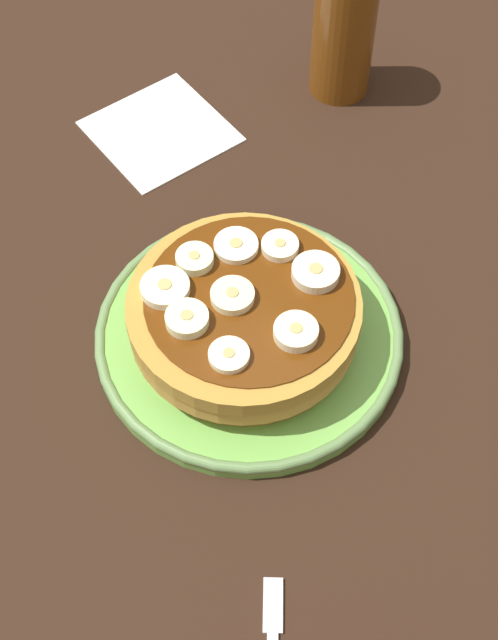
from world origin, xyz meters
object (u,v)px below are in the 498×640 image
Objects in this scene: banana_slice_7 at (195,259)px; banana_slice_8 at (280,247)px; banana_slice_0 at (232,296)px; banana_slice_4 at (236,246)px; banana_slice_2 at (315,273)px; banana_slice_6 at (187,319)px; napkin at (160,131)px; pancake_stack at (245,318)px; syrup_bottle at (344,26)px; banana_slice_3 at (298,330)px; plate at (249,335)px; banana_slice_1 at (165,288)px; banana_slice_5 at (229,356)px.

banana_slice_8 is (3.45, 5.29, -0.06)cm from banana_slice_7.
banana_slice_0 is 5.67cm from banana_slice_8.
banana_slice_7 reaches higher than banana_slice_4.
banana_slice_2 is 9.89cm from banana_slice_6.
banana_slice_6 is 25.49cm from napkin.
syrup_bottle is at bearing 118.85° from pancake_stack.
banana_slice_2 is 1.11× the size of banana_slice_3.
plate is at bearing -32.54° from banana_slice_4.
banana_slice_1 is (-4.55, -3.84, 5.08)cm from plate.
banana_slice_2 is 24.79cm from napkin.
banana_slice_2 is 1.06× the size of banana_slice_4.
banana_slice_4 is (-5.83, -2.25, -0.14)cm from banana_slice_2.
plate is 7.53× the size of banana_slice_6.
pancake_stack is 2.62cm from banana_slice_0.
banana_slice_0 is (-0.71, -0.55, 2.46)cm from pancake_stack.
pancake_stack is at bearing 38.09° from banana_slice_0.
syrup_bottle is (-14.43, 26.19, 3.37)cm from pancake_stack.
pancake_stack is at bearing 122.88° from banana_slice_5.
banana_slice_1 is at bearing -82.31° from banana_slice_7.
banana_slice_2 is at bearing 68.44° from pancake_stack.
banana_slice_5 is (7.20, -0.66, -0.09)cm from banana_slice_1.
banana_slice_0 is 30.08cm from syrup_bottle.
banana_slice_0 is at bearing 37.36° from banana_slice_1.
banana_slice_2 reaches higher than banana_slice_4.
banana_slice_5 is at bearing -85.86° from banana_slice_2.
syrup_bottle is at bearing 65.85° from napkin.
syrup_bottle is (-13.73, 26.75, 0.91)cm from banana_slice_0.
banana_slice_1 reaches higher than banana_slice_5.
pancake_stack is at bearing 2.77° from banana_slice_7.
banana_slice_6 is at bearing -89.41° from banana_slice_8.
banana_slice_7 reaches higher than plate.
banana_slice_7 is (-4.98, -0.61, 5.10)cm from plate.
banana_slice_0 is (-0.72, -0.92, 5.07)cm from plate.
banana_slice_2 is (2.00, 5.07, 2.53)cm from pancake_stack.
banana_slice_3 is at bearing -20.61° from napkin.
banana_slice_4 is at bearing 132.79° from banana_slice_0.
banana_slice_6 is (-3.43, -9.27, -0.00)cm from banana_slice_2.
banana_slice_8 is at bearing -58.59° from syrup_bottle.
syrup_bottle is (-12.91, 21.14, 0.93)cm from banana_slice_8.
banana_slice_8 reaches higher than banana_slice_5.
banana_slice_4 is at bearing 69.57° from banana_slice_7.
banana_slice_2 is at bearing 0.35° from banana_slice_8.
banana_slice_0 is at bearing -81.72° from banana_slice_8.
banana_slice_7 reaches higher than banana_slice_5.
banana_slice_3 is at bearing 12.38° from banana_slice_0.
banana_slice_3 reaches higher than banana_slice_5.
banana_slice_2 reaches higher than banana_slice_1.
banana_slice_5 is (2.67, -4.13, 2.38)cm from pancake_stack.
banana_slice_7 is (-3.54, 3.96, -0.03)cm from banana_slice_6.
banana_slice_6 is at bearing -66.83° from syrup_bottle.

